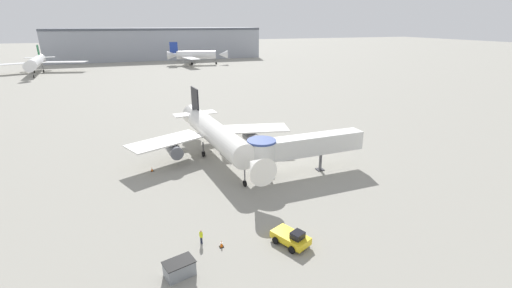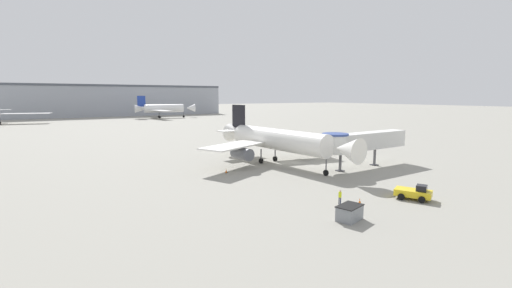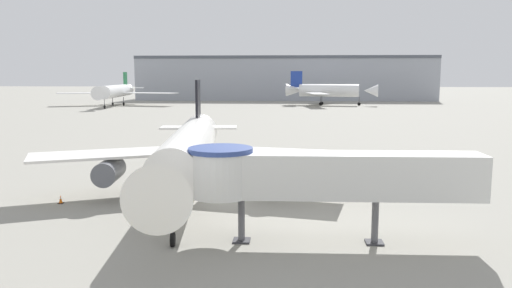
% 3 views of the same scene
% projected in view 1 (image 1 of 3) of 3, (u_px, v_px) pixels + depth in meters
% --- Properties ---
extents(ground_plane, '(800.00, 800.00, 0.00)m').
position_uv_depth(ground_plane, '(234.00, 157.00, 58.13)').
color(ground_plane, gray).
extents(main_airplane, '(28.32, 31.47, 10.13)m').
position_uv_depth(main_airplane, '(216.00, 135.00, 55.77)').
color(main_airplane, white).
rests_on(main_airplane, ground_plane).
extents(jet_bridge, '(18.41, 4.09, 6.11)m').
position_uv_depth(jet_bridge, '(298.00, 146.00, 50.09)').
color(jet_bridge, silver).
rests_on(jet_bridge, ground_plane).
extents(pushback_tug_yellow, '(3.52, 4.42, 1.79)m').
position_uv_depth(pushback_tug_yellow, '(291.00, 237.00, 34.96)').
color(pushback_tug_yellow, yellow).
rests_on(pushback_tug_yellow, ground_plane).
extents(service_container_gray, '(3.06, 2.41, 1.47)m').
position_uv_depth(service_container_gray, '(179.00, 268.00, 30.65)').
color(service_container_gray, gray).
rests_on(service_container_gray, ground_plane).
extents(traffic_cone_port_wing, '(0.43, 0.43, 0.71)m').
position_uv_depth(traffic_cone_port_wing, '(152.00, 169.00, 52.30)').
color(traffic_cone_port_wing, black).
rests_on(traffic_cone_port_wing, ground_plane).
extents(traffic_cone_apron_front, '(0.46, 0.46, 0.75)m').
position_uv_depth(traffic_cone_apron_front, '(221.00, 244.00, 34.65)').
color(traffic_cone_apron_front, black).
rests_on(traffic_cone_apron_front, ground_plane).
extents(ground_crew_marshaller, '(0.33, 0.36, 1.63)m').
position_uv_depth(ground_crew_marshaller, '(201.00, 236.00, 34.96)').
color(ground_crew_marshaller, '#1E2338').
rests_on(ground_crew_marshaller, ground_plane).
extents(background_jet_green_tail, '(41.82, 37.75, 11.54)m').
position_uv_depth(background_jet_green_tail, '(36.00, 62.00, 150.64)').
color(background_jet_green_tail, white).
rests_on(background_jet_green_tail, ground_plane).
extents(background_jet_blue_tail, '(32.01, 34.87, 11.85)m').
position_uv_depth(background_jet_blue_tail, '(195.00, 55.00, 182.06)').
color(background_jet_blue_tail, white).
rests_on(background_jet_blue_tail, ground_plane).
extents(terminal_building, '(123.10, 26.64, 18.29)m').
position_uv_depth(terminal_building, '(158.00, 44.00, 211.07)').
color(terminal_building, '#999EA8').
rests_on(terminal_building, ground_plane).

